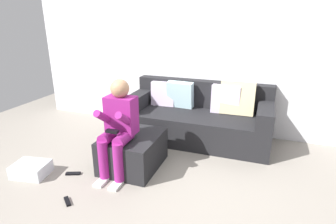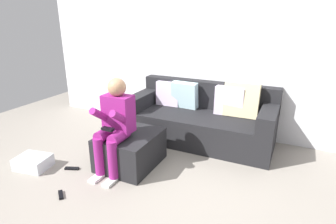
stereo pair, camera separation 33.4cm
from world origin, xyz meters
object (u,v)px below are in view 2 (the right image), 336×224
object	(u,v)px
couch_sectional	(202,119)
ottoman	(130,149)
remote_by_storage_bin	(72,168)
person_seated	(114,122)
remote_near_ottoman	(61,195)
storage_bin	(33,162)

from	to	relation	value
couch_sectional	ottoman	distance (m)	1.21
remote_by_storage_bin	person_seated	bearing A→B (deg)	3.17
couch_sectional	remote_by_storage_bin	world-z (taller)	couch_sectional
couch_sectional	remote_near_ottoman	xyz separation A→B (m)	(-0.85, -1.92, -0.31)
couch_sectional	ottoman	xyz separation A→B (m)	(-0.55, -1.07, -0.12)
ottoman	couch_sectional	bearing A→B (deg)	62.81
ottoman	remote_near_ottoman	bearing A→B (deg)	-109.50
person_seated	couch_sectional	bearing A→B (deg)	63.42
storage_bin	remote_by_storage_bin	size ratio (longest dim) A/B	2.26
person_seated	storage_bin	distance (m)	1.15
couch_sectional	ottoman	size ratio (longest dim) A/B	2.78
remote_near_ottoman	remote_by_storage_bin	size ratio (longest dim) A/B	0.89
storage_bin	remote_near_ottoman	bearing A→B (deg)	-20.84
ottoman	storage_bin	xyz separation A→B (m)	(-1.01, -0.58, -0.13)
ottoman	remote_by_storage_bin	xyz separation A→B (m)	(-0.57, -0.41, -0.19)
storage_bin	remote_near_ottoman	xyz separation A→B (m)	(0.71, -0.27, -0.06)
ottoman	person_seated	size ratio (longest dim) A/B	0.67
couch_sectional	person_seated	distance (m)	1.42
couch_sectional	remote_by_storage_bin	size ratio (longest dim) A/B	12.26
couch_sectional	storage_bin	size ratio (longest dim) A/B	5.42
ottoman	person_seated	bearing A→B (deg)	-112.82
remote_by_storage_bin	remote_near_ottoman	bearing A→B (deg)	-79.95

